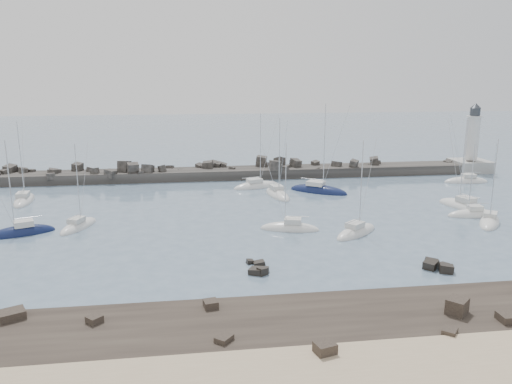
# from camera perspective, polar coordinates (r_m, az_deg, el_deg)

# --- Properties ---
(ground) EXTENTS (400.00, 400.00, 0.00)m
(ground) POSITION_cam_1_polar(r_m,az_deg,el_deg) (60.73, 2.71, -5.43)
(ground) COLOR slate
(ground) RESTS_ON ground
(rock_shelf) EXTENTS (140.00, 12.40, 1.98)m
(rock_shelf) POSITION_cam_1_polar(r_m,az_deg,el_deg) (41.06, 8.55, -15.14)
(rock_shelf) COLOR black
(rock_shelf) RESTS_ON ground
(rock_cluster_near) EXTENTS (2.31, 4.17, 1.22)m
(rock_cluster_near) POSITION_cam_1_polar(r_m,az_deg,el_deg) (51.23, 0.32, -8.89)
(rock_cluster_near) COLOR black
(rock_cluster_near) RESTS_ON ground
(rock_cluster_far) EXTENTS (3.28, 4.28, 1.64)m
(rock_cluster_far) POSITION_cam_1_polar(r_m,az_deg,el_deg) (55.30, 19.91, -8.03)
(rock_cluster_far) COLOR black
(rock_cluster_far) RESTS_ON ground
(breakwater) EXTENTS (115.00, 7.53, 5.27)m
(breakwater) POSITION_cam_1_polar(r_m,az_deg,el_deg) (96.52, -6.01, 1.76)
(breakwater) COLOR #2C2927
(breakwater) RESTS_ON ground
(lighthouse) EXTENTS (7.00, 7.00, 14.60)m
(lighthouse) POSITION_cam_1_polar(r_m,az_deg,el_deg) (111.94, 23.33, 3.77)
(lighthouse) COLOR gray
(lighthouse) RESTS_ON ground
(sailboat_1) EXTENTS (3.34, 8.75, 13.54)m
(sailboat_1) POSITION_cam_1_polar(r_m,az_deg,el_deg) (86.32, -24.97, -0.93)
(sailboat_1) COLOR silver
(sailboat_1) RESTS_ON ground
(sailboat_2) EXTENTS (8.38, 5.33, 12.88)m
(sailboat_2) POSITION_cam_1_polar(r_m,az_deg,el_deg) (69.05, -25.24, -4.28)
(sailboat_2) COLOR #0E183D
(sailboat_2) RESTS_ON ground
(sailboat_3) EXTENTS (4.94, 7.74, 11.78)m
(sailboat_3) POSITION_cam_1_polar(r_m,az_deg,el_deg) (69.10, -19.62, -3.77)
(sailboat_3) COLOR silver
(sailboat_3) RESTS_ON ground
(sailboat_4) EXTENTS (9.30, 5.43, 13.98)m
(sailboat_4) POSITION_cam_1_polar(r_m,az_deg,el_deg) (88.30, 0.08, 0.62)
(sailboat_4) COLOR silver
(sailboat_4) RESTS_ON ground
(sailboat_5) EXTENTS (7.96, 4.23, 12.11)m
(sailboat_5) POSITION_cam_1_polar(r_m,az_deg,el_deg) (64.43, 3.89, -4.21)
(sailboat_5) COLOR silver
(sailboat_5) RESTS_ON ground
(sailboat_6) EXTENTS (4.13, 9.11, 13.92)m
(sailboat_6) POSITION_cam_1_polar(r_m,az_deg,el_deg) (82.16, 2.47, -0.35)
(sailboat_6) COLOR silver
(sailboat_6) RESTS_ON ground
(sailboat_7) EXTENTS (7.75, 7.01, 12.71)m
(sailboat_7) POSITION_cam_1_polar(r_m,az_deg,el_deg) (63.97, 11.38, -4.58)
(sailboat_7) COLOR silver
(sailboat_7) RESTS_ON ground
(sailboat_8) EXTENTS (10.12, 8.54, 16.03)m
(sailboat_8) POSITION_cam_1_polar(r_m,az_deg,el_deg) (85.50, 7.13, 0.10)
(sailboat_8) COLOR #0E183D
(sailboat_8) RESTS_ON ground
(sailboat_9) EXTENTS (7.10, 2.81, 11.18)m
(sailboat_9) POSITION_cam_1_polar(r_m,az_deg,el_deg) (76.57, 23.44, -2.47)
(sailboat_9) COLOR silver
(sailboat_9) RESTS_ON ground
(sailboat_10) EXTENTS (5.42, 9.38, 14.26)m
(sailboat_10) POSITION_cam_1_polar(r_m,az_deg,el_deg) (80.76, 22.57, -1.61)
(sailboat_10) COLOR silver
(sailboat_10) RESTS_ON ground
(sailboat_11) EXTENTS (6.62, 7.75, 12.40)m
(sailboat_11) POSITION_cam_1_polar(r_m,az_deg,el_deg) (73.91, 25.12, -3.18)
(sailboat_11) COLOR silver
(sailboat_11) RESTS_ON ground
(sailboat_13) EXTENTS (8.40, 3.26, 13.02)m
(sailboat_13) POSITION_cam_1_polar(r_m,az_deg,el_deg) (100.23, 22.89, 1.09)
(sailboat_13) COLOR silver
(sailboat_13) RESTS_ON ground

